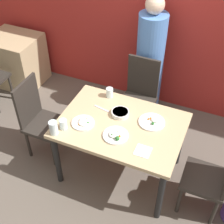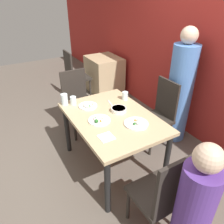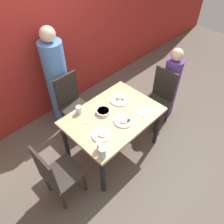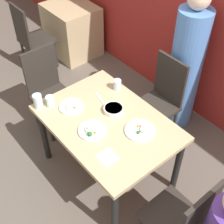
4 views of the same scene
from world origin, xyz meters
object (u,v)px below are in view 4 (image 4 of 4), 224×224
object	(u,v)px
person_adult	(185,68)
bowl_curry	(114,109)
glass_water_tall	(117,85)
chair_child_spot	(181,219)
plate_rice_adult	(71,107)
chair_adult_spot	(161,99)

from	to	relation	value
person_adult	bowl_curry	xyz separation A→B (m)	(0.02, -0.99, 0.02)
person_adult	glass_water_tall	bearing A→B (deg)	-104.44
chair_child_spot	plate_rice_adult	world-z (taller)	chair_child_spot
chair_child_spot	glass_water_tall	size ratio (longest dim) A/B	8.92
chair_child_spot	person_adult	size ratio (longest dim) A/B	0.60
chair_adult_spot	bowl_curry	world-z (taller)	chair_adult_spot
plate_rice_adult	person_adult	bearing A→B (deg)	78.26
person_adult	chair_adult_spot	bearing A→B (deg)	-90.00
chair_adult_spot	plate_rice_adult	xyz separation A→B (m)	(-0.26, -0.92, 0.24)
glass_water_tall	bowl_curry	bearing A→B (deg)	-46.34
chair_adult_spot	person_adult	bearing A→B (deg)	90.00
chair_child_spot	plate_rice_adult	size ratio (longest dim) A/B	4.24
chair_child_spot	bowl_curry	bearing A→B (deg)	-100.88
person_adult	plate_rice_adult	xyz separation A→B (m)	(-0.26, -1.25, 0.01)
glass_water_tall	chair_child_spot	bearing A→B (deg)	-18.92
chair_child_spot	person_adult	world-z (taller)	person_adult
chair_adult_spot	glass_water_tall	world-z (taller)	chair_adult_spot
bowl_curry	plate_rice_adult	distance (m)	0.38
chair_adult_spot	glass_water_tall	size ratio (longest dim) A/B	8.92
person_adult	glass_water_tall	xyz separation A→B (m)	(-0.20, -0.76, 0.05)
bowl_curry	glass_water_tall	world-z (taller)	glass_water_tall
person_adult	glass_water_tall	size ratio (longest dim) A/B	14.93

